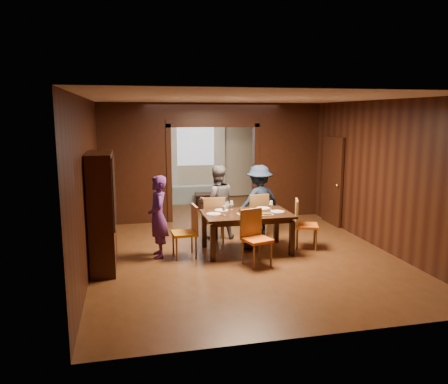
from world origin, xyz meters
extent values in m
plane|color=#4C2D15|center=(0.00, 0.00, 0.00)|extent=(9.00, 9.00, 0.00)
cube|color=silver|center=(0.00, 0.00, 2.90)|extent=(5.50, 9.00, 0.02)
cube|color=black|center=(0.00, 4.50, 1.45)|extent=(5.50, 0.02, 2.90)
cube|color=black|center=(-2.75, 0.00, 1.45)|extent=(0.02, 9.00, 2.90)
cube|color=black|center=(2.75, 0.00, 1.45)|extent=(0.02, 9.00, 2.90)
cube|color=black|center=(-1.93, 1.60, 1.20)|extent=(1.65, 0.15, 2.40)
cube|color=black|center=(1.93, 1.60, 1.20)|extent=(1.65, 0.15, 2.40)
cube|color=black|center=(0.00, 1.60, 2.65)|extent=(5.50, 0.15, 0.50)
cube|color=beige|center=(0.00, 4.47, 1.45)|extent=(5.40, 0.04, 2.85)
imported|color=#46205E|center=(-1.57, -1.10, 0.76)|extent=(0.39, 0.57, 1.53)
imported|color=#504F56|center=(-0.26, -0.13, 0.79)|extent=(0.77, 0.61, 1.57)
imported|color=#17233A|center=(0.66, -0.17, 0.78)|extent=(1.12, 0.81, 1.56)
imported|color=#9ABACA|center=(-0.13, 3.85, 0.27)|extent=(1.90, 0.79, 0.55)
imported|color=black|center=(0.22, -0.99, 0.80)|extent=(0.32, 0.32, 0.08)
cube|color=black|center=(0.12, -1.14, 0.38)|extent=(1.67, 1.04, 0.76)
cube|color=black|center=(0.17, 3.01, 0.20)|extent=(0.80, 0.50, 0.40)
cube|color=black|center=(-2.53, -1.50, 1.00)|extent=(0.40, 1.20, 2.00)
cube|color=black|center=(2.70, 0.50, 1.05)|extent=(0.06, 0.90, 2.10)
cube|color=silver|center=(0.00, 4.44, 1.70)|extent=(1.20, 0.03, 1.30)
cube|color=white|center=(-0.75, 4.40, 1.25)|extent=(0.35, 0.06, 2.40)
cube|color=white|center=(0.75, 4.40, 1.25)|extent=(0.35, 0.06, 2.40)
cylinder|color=silver|center=(-0.52, -1.10, 0.77)|extent=(0.27, 0.27, 0.01)
cylinder|color=white|center=(-0.31, -0.82, 0.77)|extent=(0.27, 0.27, 0.01)
cylinder|color=white|center=(0.54, -0.81, 0.77)|extent=(0.27, 0.27, 0.01)
cylinder|color=silver|center=(0.72, -1.17, 0.77)|extent=(0.27, 0.27, 0.01)
cylinder|color=white|center=(0.11, -1.43, 0.77)|extent=(0.27, 0.27, 0.01)
cube|color=gray|center=(0.05, -1.24, 0.78)|extent=(0.30, 0.20, 0.04)
cube|color=gray|center=(0.41, -1.38, 0.78)|extent=(0.30, 0.20, 0.04)
cylinder|color=white|center=(0.14, -1.40, 0.83)|extent=(0.07, 0.07, 0.14)
camera|label=1|loc=(-2.08, -8.99, 2.63)|focal=35.00mm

